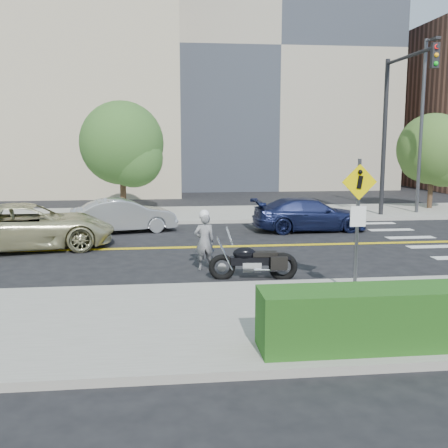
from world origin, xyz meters
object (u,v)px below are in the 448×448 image
Objects in this scene: motorcyclist at (204,240)px; parked_car_blue at (309,214)px; parked_car_silver at (124,216)px; motorcycle at (254,253)px; pedestrian_sign at (358,214)px; suv at (29,226)px.

motorcyclist reaches higher than parked_car_blue.
parked_car_silver is at bearing -75.95° from motorcyclist.
motorcycle is at bearing -166.74° from parked_car_silver.
motorcyclist is (-3.13, 3.21, -1.12)m from pedestrian_sign.
pedestrian_sign is 0.75× the size of parked_car_silver.
parked_car_blue is at bearing 80.77° from pedestrian_sign.
motorcycle is 7.83m from parked_car_blue.
suv is at bearing 142.43° from pedestrian_sign.
parked_car_silver is 7.30m from parked_car_blue.
parked_car_silver is at bearing -55.30° from suv.
suv is (-5.52, 3.44, -0.08)m from motorcyclist.
motorcycle is 8.12m from suv.
suv is (-8.65, 6.65, -1.20)m from pedestrian_sign.
motorcyclist reaches higher than motorcycle.
suv is at bearing 121.91° from parked_car_silver.
pedestrian_sign reaches higher than parked_car_silver.
pedestrian_sign is at bearing 125.54° from motorcyclist.
parked_car_silver reaches higher than parked_car_blue.
motorcyclist is 7.49m from parked_car_blue.
motorcyclist is 6.91m from parked_car_silver.
pedestrian_sign is 1.79× the size of motorcyclist.
parked_car_silver is 0.89× the size of parked_car_blue.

